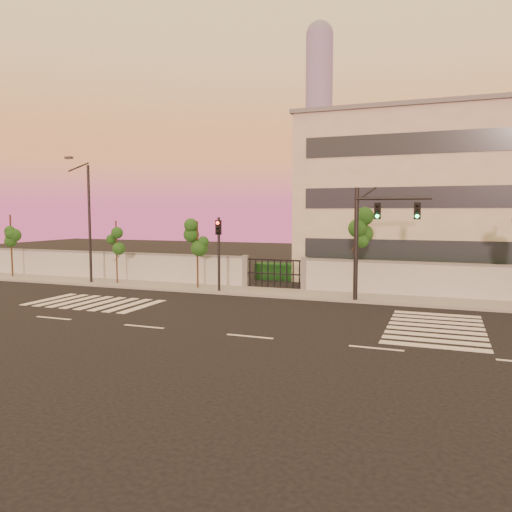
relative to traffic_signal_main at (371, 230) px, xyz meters
The scene contains 14 objects.
ground 10.71m from the traffic_signal_main, 110.56° to the right, with size 120.00×120.00×0.00m, color black.
sidewalk 5.41m from the traffic_signal_main, 160.88° to the left, with size 60.00×3.00×0.15m, color gray.
perimeter_wall 5.25m from the traffic_signal_main, 141.31° to the left, with size 60.00×0.36×2.20m.
hedge_row 6.74m from the traffic_signal_main, 113.07° to the left, with size 41.00×4.25×1.80m.
institutional_building 14.00m from the traffic_signal_main, 66.52° to the left, with size 24.40×12.40×12.25m.
distant_skyscraper 285.19m from the traffic_signal_main, 104.20° to the left, with size 16.00×16.00×118.00m.
road_markings 8.51m from the traffic_signal_main, 132.48° to the right, with size 57.00×7.62×0.02m.
street_tree_a 27.14m from the traffic_signal_main, behind, with size 1.55×1.24×4.84m.
street_tree_b 17.47m from the traffic_signal_main, behind, with size 1.33×1.06×4.44m.
street_tree_c 11.18m from the traffic_signal_main, behind, with size 1.47×1.17×4.44m.
street_tree_d 1.61m from the traffic_signal_main, 128.53° to the left, with size 1.56×1.24×5.16m.
traffic_signal_main is the anchor object (origin of this frame).
traffic_signal_secondary 9.34m from the traffic_signal_main, behind, with size 0.37×0.35×4.72m.
streetlight_west 19.34m from the traffic_signal_main, behind, with size 0.52×2.08×8.65m.
Camera 1 is at (7.20, -18.42, 4.99)m, focal length 35.00 mm.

